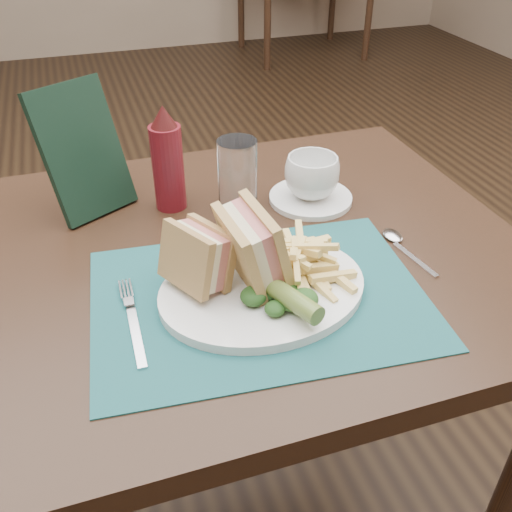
{
  "coord_description": "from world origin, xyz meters",
  "views": [
    {
      "loc": [
        -0.22,
        -1.23,
        1.26
      ],
      "look_at": [
        -0.01,
        -0.6,
        0.8
      ],
      "focal_mm": 40.0,
      "sensor_mm": 36.0,
      "label": 1
    }
  ],
  "objects_px": {
    "table_bg_right": "(303,2)",
    "drinking_glass": "(238,176)",
    "sandwich_half_a": "(186,262)",
    "check_presenter": "(83,151)",
    "coffee_cup": "(312,177)",
    "saucer": "(310,198)",
    "placemat": "(259,297)",
    "ketchup_bottle": "(167,158)",
    "table_main": "(246,402)",
    "sandwich_half_b": "(239,250)",
    "plate": "(263,289)"
  },
  "relations": [
    {
      "from": "table_bg_right",
      "to": "saucer",
      "type": "height_order",
      "value": "saucer"
    },
    {
      "from": "coffee_cup",
      "to": "saucer",
      "type": "bearing_deg",
      "value": 0.0
    },
    {
      "from": "sandwich_half_b",
      "to": "drinking_glass",
      "type": "relative_size",
      "value": 0.9
    },
    {
      "from": "table_main",
      "to": "sandwich_half_a",
      "type": "relative_size",
      "value": 9.69
    },
    {
      "from": "sandwich_half_a",
      "to": "coffee_cup",
      "type": "xyz_separation_m",
      "value": [
        0.27,
        0.21,
        -0.02
      ]
    },
    {
      "from": "table_bg_right",
      "to": "ketchup_bottle",
      "type": "relative_size",
      "value": 4.84
    },
    {
      "from": "placemat",
      "to": "sandwich_half_a",
      "type": "height_order",
      "value": "sandwich_half_a"
    },
    {
      "from": "table_main",
      "to": "sandwich_half_b",
      "type": "distance_m",
      "value": 0.47
    },
    {
      "from": "placemat",
      "to": "plate",
      "type": "height_order",
      "value": "plate"
    },
    {
      "from": "sandwich_half_a",
      "to": "ketchup_bottle",
      "type": "bearing_deg",
      "value": 55.52
    },
    {
      "from": "table_bg_right",
      "to": "placemat",
      "type": "relative_size",
      "value": 1.93
    },
    {
      "from": "check_presenter",
      "to": "saucer",
      "type": "bearing_deg",
      "value": -43.56
    },
    {
      "from": "coffee_cup",
      "to": "ketchup_bottle",
      "type": "bearing_deg",
      "value": 166.32
    },
    {
      "from": "table_main",
      "to": "saucer",
      "type": "height_order",
      "value": "saucer"
    },
    {
      "from": "sandwich_half_b",
      "to": "saucer",
      "type": "height_order",
      "value": "sandwich_half_b"
    },
    {
      "from": "table_main",
      "to": "table_bg_right",
      "type": "distance_m",
      "value": 3.83
    },
    {
      "from": "placemat",
      "to": "saucer",
      "type": "bearing_deg",
      "value": 53.22
    },
    {
      "from": "placemat",
      "to": "sandwich_half_a",
      "type": "xyz_separation_m",
      "value": [
        -0.1,
        0.03,
        0.06
      ]
    },
    {
      "from": "placemat",
      "to": "plate",
      "type": "distance_m",
      "value": 0.01
    },
    {
      "from": "table_main",
      "to": "check_presenter",
      "type": "height_order",
      "value": "check_presenter"
    },
    {
      "from": "saucer",
      "to": "ketchup_bottle",
      "type": "height_order",
      "value": "ketchup_bottle"
    },
    {
      "from": "saucer",
      "to": "ketchup_bottle",
      "type": "relative_size",
      "value": 0.81
    },
    {
      "from": "check_presenter",
      "to": "coffee_cup",
      "type": "bearing_deg",
      "value": -43.56
    },
    {
      "from": "sandwich_half_a",
      "to": "drinking_glass",
      "type": "bearing_deg",
      "value": 29.37
    },
    {
      "from": "table_bg_right",
      "to": "saucer",
      "type": "xyz_separation_m",
      "value": [
        -1.38,
        -3.4,
        0.38
      ]
    },
    {
      "from": "ketchup_bottle",
      "to": "check_presenter",
      "type": "bearing_deg",
      "value": 164.41
    },
    {
      "from": "coffee_cup",
      "to": "sandwich_half_b",
      "type": "bearing_deg",
      "value": -132.6
    },
    {
      "from": "table_main",
      "to": "coffee_cup",
      "type": "relative_size",
      "value": 9.28
    },
    {
      "from": "plate",
      "to": "coffee_cup",
      "type": "height_order",
      "value": "coffee_cup"
    },
    {
      "from": "placemat",
      "to": "check_presenter",
      "type": "bearing_deg",
      "value": 121.15
    },
    {
      "from": "table_main",
      "to": "ketchup_bottle",
      "type": "bearing_deg",
      "value": 117.45
    },
    {
      "from": "plate",
      "to": "drinking_glass",
      "type": "bearing_deg",
      "value": 75.43
    },
    {
      "from": "table_main",
      "to": "coffee_cup",
      "type": "distance_m",
      "value": 0.46
    },
    {
      "from": "sandwich_half_a",
      "to": "saucer",
      "type": "xyz_separation_m",
      "value": [
        0.27,
        0.21,
        -0.06
      ]
    },
    {
      "from": "saucer",
      "to": "drinking_glass",
      "type": "relative_size",
      "value": 1.15
    },
    {
      "from": "ketchup_bottle",
      "to": "check_presenter",
      "type": "distance_m",
      "value": 0.14
    },
    {
      "from": "table_main",
      "to": "table_bg_right",
      "type": "height_order",
      "value": "same"
    },
    {
      "from": "drinking_glass",
      "to": "placemat",
      "type": "bearing_deg",
      "value": -99.84
    },
    {
      "from": "sandwich_half_a",
      "to": "ketchup_bottle",
      "type": "xyz_separation_m",
      "value": [
        0.03,
        0.27,
        0.03
      ]
    },
    {
      "from": "coffee_cup",
      "to": "drinking_glass",
      "type": "xyz_separation_m",
      "value": [
        -0.13,
        0.01,
        0.02
      ]
    },
    {
      "from": "drinking_glass",
      "to": "ketchup_bottle",
      "type": "bearing_deg",
      "value": 156.28
    },
    {
      "from": "coffee_cup",
      "to": "table_bg_right",
      "type": "bearing_deg",
      "value": 67.93
    },
    {
      "from": "table_bg_right",
      "to": "sandwich_half_b",
      "type": "xyz_separation_m",
      "value": [
        -1.58,
        -3.62,
        0.45
      ]
    },
    {
      "from": "table_main",
      "to": "sandwich_half_b",
      "type": "bearing_deg",
      "value": -109.64
    },
    {
      "from": "table_bg_right",
      "to": "drinking_glass",
      "type": "bearing_deg",
      "value": -114.05
    },
    {
      "from": "check_presenter",
      "to": "drinking_glass",
      "type": "bearing_deg",
      "value": -48.54
    },
    {
      "from": "saucer",
      "to": "check_presenter",
      "type": "height_order",
      "value": "check_presenter"
    },
    {
      "from": "table_main",
      "to": "check_presenter",
      "type": "relative_size",
      "value": 4.0
    },
    {
      "from": "placemat",
      "to": "drinking_glass",
      "type": "distance_m",
      "value": 0.26
    },
    {
      "from": "coffee_cup",
      "to": "check_presenter",
      "type": "distance_m",
      "value": 0.4
    }
  ]
}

